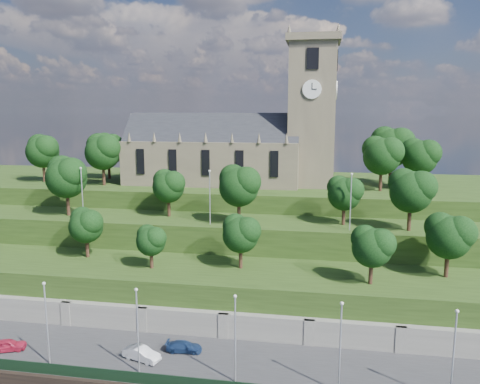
% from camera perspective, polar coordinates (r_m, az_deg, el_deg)
% --- Properties ---
extents(promenade, '(160.00, 12.00, 2.00)m').
position_cam_1_polar(promenade, '(55.06, -8.64, -20.12)').
color(promenade, '#2D2D30').
rests_on(promenade, ground).
extents(fence, '(160.00, 0.10, 1.20)m').
position_cam_1_polar(fence, '(49.88, -10.77, -21.50)').
color(fence, black).
rests_on(fence, promenade).
extents(retaining_wall, '(160.00, 2.10, 5.00)m').
position_cam_1_polar(retaining_wall, '(59.38, -6.80, -16.09)').
color(retaining_wall, slate).
rests_on(retaining_wall, ground).
extents(embankment_lower, '(160.00, 12.00, 8.00)m').
position_cam_1_polar(embankment_lower, '(64.06, -5.27, -12.59)').
color(embankment_lower, '#223A13').
rests_on(embankment_lower, ground).
extents(embankment_upper, '(160.00, 10.00, 12.00)m').
position_cam_1_polar(embankment_upper, '(73.40, -3.06, -7.94)').
color(embankment_upper, '#223A13').
rests_on(embankment_upper, ground).
extents(hilltop, '(160.00, 32.00, 15.00)m').
position_cam_1_polar(hilltop, '(92.87, -0.21, -3.16)').
color(hilltop, '#223A13').
rests_on(hilltop, ground).
extents(church, '(38.60, 12.35, 27.60)m').
position_cam_1_polar(church, '(86.60, -0.16, 5.96)').
color(church, brown).
rests_on(church, hilltop).
extents(trees_lower, '(68.84, 9.07, 8.07)m').
position_cam_1_polar(trees_lower, '(60.30, 0.74, -5.12)').
color(trees_lower, '#301C13').
rests_on(trees_lower, embankment_lower).
extents(trees_upper, '(58.38, 8.42, 9.49)m').
position_cam_1_polar(trees_upper, '(69.33, -1.98, 1.06)').
color(trees_upper, '#301C13').
rests_on(trees_upper, embankment_upper).
extents(trees_hilltop, '(75.34, 16.73, 10.66)m').
position_cam_1_polar(trees_hilltop, '(85.23, 0.68, 5.20)').
color(trees_hilltop, '#301C13').
rests_on(trees_hilltop, hilltop).
extents(lamp_posts_promenade, '(60.36, 0.36, 9.11)m').
position_cam_1_polar(lamp_posts_promenade, '(49.94, -12.39, -15.55)').
color(lamp_posts_promenade, '#B2B2B7').
rests_on(lamp_posts_promenade, promenade).
extents(lamp_posts_upper, '(40.36, 0.36, 8.05)m').
position_cam_1_polar(lamp_posts_upper, '(68.00, -3.70, -0.14)').
color(lamp_posts_upper, '#B2B2B7').
rests_on(lamp_posts_upper, embankment_upper).
extents(car_left, '(4.15, 2.93, 1.31)m').
position_cam_1_polar(car_left, '(60.66, -26.45, -16.36)').
color(car_left, '#AC1C39').
rests_on(car_left, promenade).
extents(car_middle, '(4.49, 2.65, 1.40)m').
position_cam_1_polar(car_middle, '(54.13, -11.90, -18.74)').
color(car_middle, silver).
rests_on(car_middle, promenade).
extents(car_right, '(4.13, 1.92, 1.17)m').
position_cam_1_polar(car_right, '(55.05, -6.84, -18.20)').
color(car_right, navy).
rests_on(car_right, promenade).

